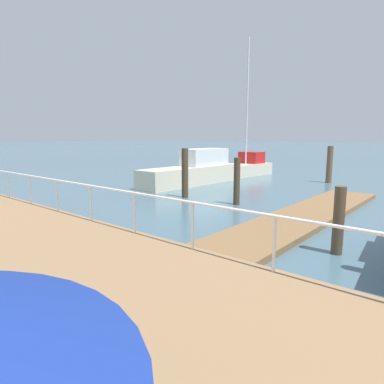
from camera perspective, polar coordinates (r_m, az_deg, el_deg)
name	(u,v)px	position (r m, az deg, el deg)	size (l,w,h in m)	color
ground_plane	(40,189)	(20.45, -24.45, 0.54)	(300.00, 300.00, 0.00)	#476675
floating_dock	(304,217)	(12.40, 18.43, -3.99)	(12.30, 2.00, 0.18)	olive
boardwalk_railing	(73,189)	(11.03, -19.65, 0.51)	(0.06, 29.28, 1.08)	white
dock_piling_0	(237,181)	(14.21, 7.63, 1.80)	(0.27, 0.27, 1.99)	#473826
dock_piling_1	(339,221)	(8.92, 23.66, -4.47)	(0.27, 0.27, 1.69)	brown
dock_piling_4	(185,173)	(15.74, -1.21, 3.23)	(0.31, 0.31, 2.32)	#473826
dock_piling_5	(330,164)	(22.52, 22.35, 4.35)	(0.36, 0.36, 2.28)	brown
moored_boat_0	(194,171)	(20.36, 0.39, 3.65)	(7.32, 1.93, 2.11)	beige
moored_boat_3	(247,166)	(25.49, 9.30, 4.37)	(4.33, 2.31, 9.76)	beige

